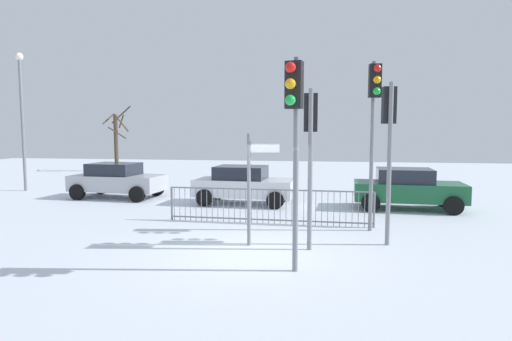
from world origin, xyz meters
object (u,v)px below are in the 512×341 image
traffic_light_foreground_left (374,108)px  bare_tree_left (117,139)px  direction_sign_post (252,183)px  traffic_light_rear_left (389,126)px  traffic_light_rear_right (310,133)px  traffic_light_mid_left (294,116)px  car_silver_near (117,180)px  street_lamp (22,107)px  car_white_trailing (244,184)px  car_green_mid (407,188)px

traffic_light_foreground_left → bare_tree_left: traffic_light_foreground_left is taller
direction_sign_post → bare_tree_left: size_ratio=0.60×
traffic_light_rear_left → traffic_light_rear_right: traffic_light_rear_left is taller
traffic_light_mid_left → car_silver_near: traffic_light_mid_left is taller
traffic_light_foreground_left → street_lamp: 16.37m
traffic_light_rear_right → street_lamp: size_ratio=0.59×
car_white_trailing → bare_tree_left: 16.57m
car_white_trailing → traffic_light_rear_right: bearing=-61.8°
traffic_light_foreground_left → car_green_mid: 4.95m
traffic_light_foreground_left → street_lamp: bearing=-27.5°
car_silver_near → street_lamp: street_lamp is taller
traffic_light_rear_left → car_green_mid: traffic_light_rear_left is taller
car_silver_near → street_lamp: 6.33m
traffic_light_rear_right → car_green_mid: bearing=56.9°
traffic_light_rear_left → bare_tree_left: bare_tree_left is taller
car_green_mid → bare_tree_left: 21.26m
traffic_light_foreground_left → bare_tree_left: (-15.73, 15.95, -1.20)m
street_lamp → traffic_light_mid_left: bearing=-36.2°
car_green_mid → bare_tree_left: bare_tree_left is taller
traffic_light_rear_left → car_silver_near: bearing=142.3°
car_white_trailing → direction_sign_post: bearing=-74.1°
street_lamp → bare_tree_left: 10.19m
traffic_light_mid_left → bare_tree_left: size_ratio=0.92×
traffic_light_mid_left → street_lamp: 16.56m
direction_sign_post → car_silver_near: bearing=128.6°
traffic_light_rear_right → traffic_light_rear_left: bearing=18.0°
car_white_trailing → car_green_mid: bearing=1.9°
traffic_light_rear_right → bare_tree_left: bearing=125.1°
traffic_light_rear_right → bare_tree_left: bare_tree_left is taller
car_silver_near → street_lamp: size_ratio=0.61×
car_silver_near → traffic_light_foreground_left: bearing=-20.6°
traffic_light_mid_left → street_lamp: size_ratio=0.66×
direction_sign_post → traffic_light_mid_left: bearing=-66.9°
car_white_trailing → street_lamp: (-10.87, 1.94, 3.18)m
traffic_light_foreground_left → car_green_mid: (1.65, 3.80, -2.70)m
traffic_light_foreground_left → traffic_light_rear_right: (-1.66, -1.95, -0.67)m
traffic_light_mid_left → car_green_mid: bearing=-102.7°
traffic_light_rear_left → direction_sign_post: 3.65m
traffic_light_rear_right → car_silver_near: 10.75m
car_green_mid → direction_sign_post: bearing=-126.6°
traffic_light_rear_left → car_white_trailing: size_ratio=1.03×
bare_tree_left → street_lamp: bearing=-87.3°
traffic_light_rear_right → car_green_mid: size_ratio=0.98×
street_lamp → car_silver_near: bearing=-14.0°
street_lamp → bare_tree_left: bearing=92.7°
traffic_light_foreground_left → traffic_light_mid_left: bearing=57.3°
street_lamp → traffic_light_rear_left: bearing=-24.7°
direction_sign_post → car_white_trailing: 6.09m
car_green_mid → street_lamp: bearing=175.8°
car_silver_near → bare_tree_left: bearing=121.1°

